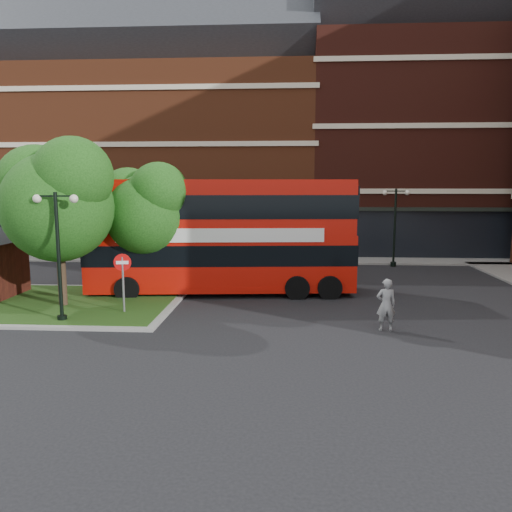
# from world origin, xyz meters

# --- Properties ---
(ground) EXTENTS (120.00, 120.00, 0.00)m
(ground) POSITION_xyz_m (0.00, 0.00, 0.00)
(ground) COLOR black
(ground) RESTS_ON ground
(pavement_far) EXTENTS (44.00, 3.00, 0.12)m
(pavement_far) POSITION_xyz_m (0.00, 16.50, 0.06)
(pavement_far) COLOR slate
(pavement_far) RESTS_ON ground
(terrace_far_left) EXTENTS (26.00, 12.00, 14.00)m
(terrace_far_left) POSITION_xyz_m (-8.00, 24.00, 7.00)
(terrace_far_left) COLOR brown
(terrace_far_left) RESTS_ON ground
(terrace_far_right) EXTENTS (18.00, 12.00, 16.00)m
(terrace_far_right) POSITION_xyz_m (14.00, 24.00, 8.00)
(terrace_far_right) COLOR #471911
(terrace_far_right) RESTS_ON ground
(traffic_island) EXTENTS (12.60, 7.60, 0.15)m
(traffic_island) POSITION_xyz_m (-8.00, 3.00, 0.07)
(traffic_island) COLOR gray
(traffic_island) RESTS_ON ground
(tree_island_west) EXTENTS (5.40, 4.71, 7.21)m
(tree_island_west) POSITION_xyz_m (-6.60, 2.58, 4.79)
(tree_island_west) COLOR #2D2116
(tree_island_west) RESTS_ON ground
(tree_island_east) EXTENTS (4.46, 3.90, 6.29)m
(tree_island_east) POSITION_xyz_m (-3.58, 5.06, 4.24)
(tree_island_east) COLOR #2D2116
(tree_island_east) RESTS_ON ground
(lamp_island) EXTENTS (1.72, 0.36, 5.00)m
(lamp_island) POSITION_xyz_m (-5.50, 0.20, 2.83)
(lamp_island) COLOR black
(lamp_island) RESTS_ON ground
(lamp_far_left) EXTENTS (1.72, 0.36, 5.00)m
(lamp_far_left) POSITION_xyz_m (2.00, 14.50, 2.83)
(lamp_far_left) COLOR black
(lamp_far_left) RESTS_ON ground
(lamp_far_right) EXTENTS (1.72, 0.36, 5.00)m
(lamp_far_right) POSITION_xyz_m (10.00, 14.50, 2.83)
(lamp_far_right) COLOR black
(lamp_far_right) RESTS_ON ground
(bus) EXTENTS (12.84, 3.99, 4.82)m
(bus) POSITION_xyz_m (-0.07, 5.92, 3.16)
(bus) COLOR #B81007
(bus) RESTS_ON ground
(woman) EXTENTS (0.71, 0.48, 1.92)m
(woman) POSITION_xyz_m (6.69, -0.02, 0.96)
(woman) COLOR gray
(woman) RESTS_ON ground
(car_silver) EXTENTS (4.26, 1.80, 1.44)m
(car_silver) POSITION_xyz_m (-4.65, 15.34, 0.72)
(car_silver) COLOR #ADAFB4
(car_silver) RESTS_ON ground
(car_white) EXTENTS (3.84, 1.36, 1.26)m
(car_white) POSITION_xyz_m (3.00, 14.85, 0.63)
(car_white) COLOR silver
(car_white) RESTS_ON ground
(no_entry_sign) EXTENTS (0.70, 0.13, 2.52)m
(no_entry_sign) POSITION_xyz_m (-3.50, 1.50, 1.80)
(no_entry_sign) COLOR slate
(no_entry_sign) RESTS_ON ground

